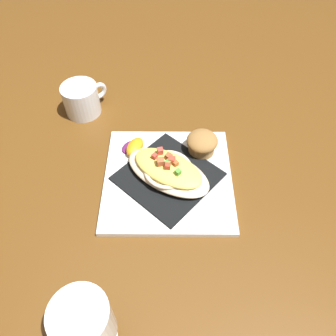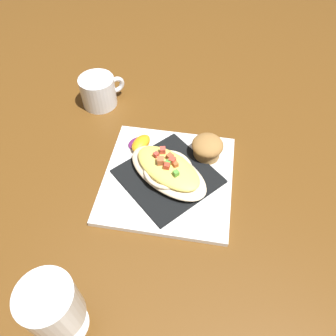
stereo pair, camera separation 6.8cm
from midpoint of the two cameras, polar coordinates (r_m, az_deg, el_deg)
name	(u,v)px [view 2 (the right image)]	position (r m, az deg, el deg)	size (l,w,h in m)	color
ground_plane	(168,180)	(0.71, 2.73, -2.25)	(2.60, 2.60, 0.00)	brown
square_plate	(168,179)	(0.71, 2.74, -1.97)	(0.27, 0.27, 0.01)	white
folded_napkin	(168,176)	(0.70, 2.77, -1.58)	(0.18, 0.18, 0.00)	black
gratin_dish	(168,170)	(0.69, 2.83, -0.53)	(0.17, 0.21, 0.05)	beige
muffin	(207,147)	(0.73, 9.34, 3.33)	(0.07, 0.07, 0.05)	#9D7540
orange_garnish	(140,143)	(0.75, -2.14, 4.06)	(0.07, 0.06, 0.02)	#5D1D56
coffee_mug	(99,92)	(0.87, -9.44, 12.43)	(0.10, 0.10, 0.08)	white
stemmed_glass	(53,307)	(0.52, -15.17, -22.12)	(0.08, 0.08, 0.14)	white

